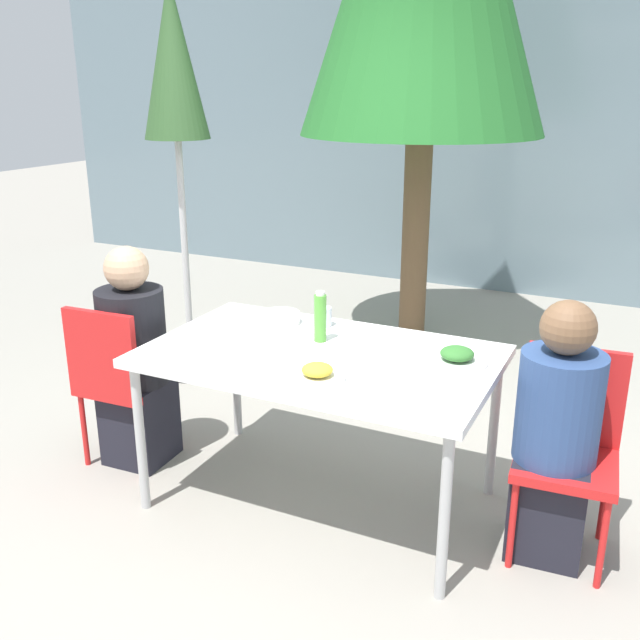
# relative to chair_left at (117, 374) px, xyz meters

# --- Properties ---
(ground_plane) EXTENTS (24.00, 24.00, 0.00)m
(ground_plane) POSITION_rel_chair_left_xyz_m (1.06, 0.13, -0.50)
(ground_plane) COLOR gray
(building_facade) EXTENTS (10.00, 0.20, 3.00)m
(building_facade) POSITION_rel_chair_left_xyz_m (1.06, 4.17, 1.00)
(building_facade) COLOR slate
(building_facade) RESTS_ON ground
(dining_table) EXTENTS (1.53, 0.93, 0.75)m
(dining_table) POSITION_rel_chair_left_xyz_m (1.06, 0.13, 0.20)
(dining_table) COLOR white
(dining_table) RESTS_ON ground
(chair_left) EXTENTS (0.42, 0.42, 0.86)m
(chair_left) POSITION_rel_chair_left_xyz_m (0.00, 0.00, 0.00)
(chair_left) COLOR red
(chair_left) RESTS_ON ground
(person_left) EXTENTS (0.33, 0.33, 1.14)m
(person_left) POSITION_rel_chair_left_xyz_m (0.05, 0.08, 0.04)
(person_left) COLOR black
(person_left) RESTS_ON ground
(chair_right) EXTENTS (0.43, 0.43, 0.86)m
(chair_right) POSITION_rel_chair_left_xyz_m (2.12, 0.28, 0.00)
(chair_right) COLOR red
(chair_right) RESTS_ON ground
(person_right) EXTENTS (0.33, 0.33, 1.10)m
(person_right) POSITION_rel_chair_left_xyz_m (2.08, 0.20, 0.02)
(person_right) COLOR black
(person_right) RESTS_ON ground
(closed_umbrella) EXTENTS (0.40, 0.40, 2.48)m
(closed_umbrella) POSITION_rel_chair_left_xyz_m (-0.39, 1.15, 1.42)
(closed_umbrella) COLOR #333333
(closed_umbrella) RESTS_ON ground
(plate_0) EXTENTS (0.26, 0.26, 0.07)m
(plate_0) POSITION_rel_chair_left_xyz_m (1.64, 0.27, 0.28)
(plate_0) COLOR white
(plate_0) RESTS_ON dining_table
(plate_1) EXTENTS (0.23, 0.23, 0.06)m
(plate_1) POSITION_rel_chair_left_xyz_m (1.18, -0.14, 0.28)
(plate_1) COLOR white
(plate_1) RESTS_ON dining_table
(bottle) EXTENTS (0.06, 0.06, 0.24)m
(bottle) POSITION_rel_chair_left_xyz_m (1.00, 0.26, 0.37)
(bottle) COLOR #51A338
(bottle) RESTS_ON dining_table
(drinking_cup) EXTENTS (0.08, 0.08, 0.09)m
(drinking_cup) POSITION_rel_chair_left_xyz_m (0.92, 0.46, 0.30)
(drinking_cup) COLOR silver
(drinking_cup) RESTS_ON dining_table
(salad_bowl) EXTENTS (0.19, 0.19, 0.06)m
(salad_bowl) POSITION_rel_chair_left_xyz_m (0.71, 0.40, 0.28)
(salad_bowl) COLOR white
(salad_bowl) RESTS_ON dining_table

